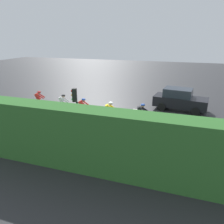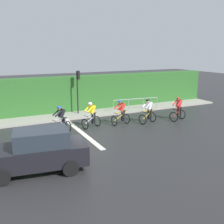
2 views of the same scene
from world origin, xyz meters
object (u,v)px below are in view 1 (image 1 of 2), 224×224
car_black (180,99)px  pedestrian_railing_kerbside (17,121)px  cyclist_second (63,106)px  traffic_light_near_crossing (76,111)px  cyclist_lead (39,102)px  cyclist_trailing (141,117)px  cyclist_fourth (109,114)px  cyclist_mid (83,110)px

car_black → pedestrian_railing_kerbside: (-7.63, 9.32, -0.07)m
car_black → cyclist_second: bearing=116.9°
cyclist_second → traffic_light_near_crossing: (-4.37, -3.43, 1.43)m
cyclist_second → pedestrian_railing_kerbside: bearing=161.8°
cyclist_lead → cyclist_trailing: 8.26m
pedestrian_railing_kerbside → cyclist_lead: bearing=17.1°
cyclist_fourth → traffic_light_near_crossing: (-3.70, 0.43, 1.43)m
car_black → pedestrian_railing_kerbside: size_ratio=1.09×
cyclist_fourth → cyclist_trailing: (0.25, -2.05, 0.00)m
car_black → pedestrian_railing_kerbside: car_black is taller
cyclist_lead → car_black: 11.17m
cyclist_fourth → cyclist_trailing: bearing=-83.0°
cyclist_lead → cyclist_mid: size_ratio=1.00×
cyclist_mid → cyclist_lead: bearing=79.5°
cyclist_second → traffic_light_near_crossing: traffic_light_near_crossing is taller
cyclist_second → cyclist_fourth: 3.92m
cyclist_fourth → traffic_light_near_crossing: size_ratio=0.50×
traffic_light_near_crossing → cyclist_mid: bearing=22.2°
cyclist_trailing → traffic_light_near_crossing: (-3.96, 2.48, 1.43)m
cyclist_lead → pedestrian_railing_kerbside: cyclist_lead is taller
cyclist_lead → car_black: car_black is taller
cyclist_mid → cyclist_fourth: (-0.21, -2.02, 0.00)m
cyclist_mid → cyclist_trailing: size_ratio=1.00×
cyclist_mid → traffic_light_near_crossing: bearing=-157.8°
cyclist_mid → cyclist_fourth: size_ratio=1.00×
cyclist_lead → cyclist_fourth: bearing=-99.0°
cyclist_lead → pedestrian_railing_kerbside: size_ratio=0.42×
cyclist_trailing → cyclist_lead: bearing=85.0°
cyclist_mid → traffic_light_near_crossing: 4.46m
cyclist_mid → traffic_light_near_crossing: size_ratio=0.50×
cyclist_second → cyclist_mid: same height
cyclist_second → cyclist_trailing: 5.92m
cyclist_trailing → car_black: car_black is taller
cyclist_lead → cyclist_mid: same height
traffic_light_near_crossing → cyclist_second: bearing=38.1°
cyclist_mid → pedestrian_railing_kerbside: (-3.02, 2.98, 0.00)m
cyclist_second → pedestrian_railing_kerbside: size_ratio=0.42×
cyclist_mid → car_black: 7.84m
cyclist_second → car_black: car_black is taller
cyclist_lead → cyclist_trailing: size_ratio=1.00×
cyclist_fourth → cyclist_mid: bearing=84.1°
cyclist_second → cyclist_fourth: (-0.67, -3.86, 0.00)m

